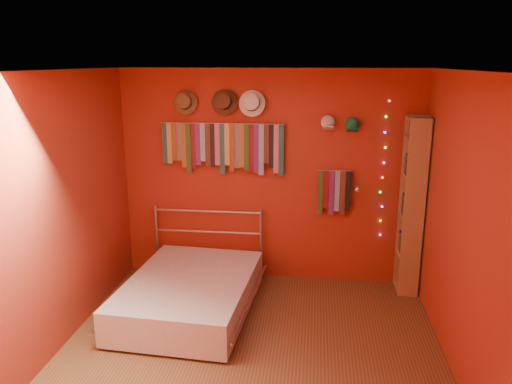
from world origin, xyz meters
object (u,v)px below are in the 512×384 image
at_px(tie_rack, 224,145).
at_px(bed, 190,293).
at_px(bookshelf, 416,206).
at_px(reading_lamp, 357,189).

bearing_deg(tie_rack, bed, -102.04).
bearing_deg(bed, tie_rack, 81.76).
bearing_deg(bookshelf, bed, -161.43).
xyz_separation_m(tie_rack, bed, (-0.20, -0.96, -1.42)).
xyz_separation_m(tie_rack, bookshelf, (2.18, -0.15, -0.61)).
height_order(reading_lamp, bed, reading_lamp).
height_order(tie_rack, reading_lamp, tie_rack).
bearing_deg(reading_lamp, bed, -154.95).
bearing_deg(bed, reading_lamp, 28.85).
xyz_separation_m(reading_lamp, bed, (-1.74, -0.81, -0.98)).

